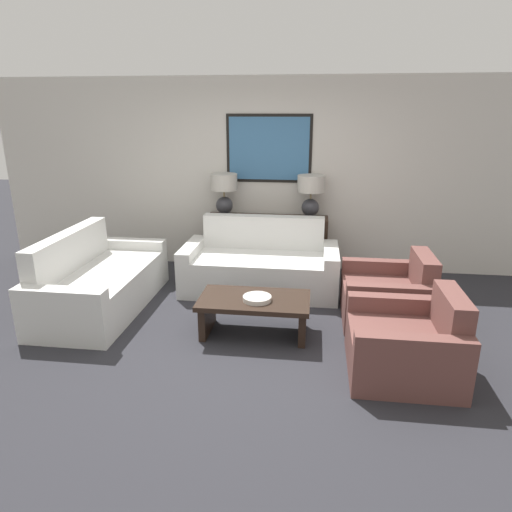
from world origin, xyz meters
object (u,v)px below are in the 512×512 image
Objects in this scene: table_lamp_left at (224,190)px; table_lamp_right at (311,192)px; coffee_table at (254,308)px; couch_by_side at (99,283)px; decorative_bowl at (257,298)px; armchair_near_back_wall at (389,297)px; armchair_near_camera at (407,345)px; console_table at (267,244)px; couch_by_back_wall at (261,267)px.

table_lamp_right is at bearing 0.00° from table_lamp_left.
couch_by_side is at bearing 167.04° from coffee_table.
couch_by_side is at bearing 165.61° from decorative_bowl.
couch_by_side is 3.28m from armchair_near_back_wall.
coffee_table is at bearing -104.61° from table_lamp_right.
armchair_near_camera is (0.00, -1.07, 0.00)m from armchair_near_back_wall.
console_table is at bearing 92.58° from coffee_table.
table_lamp_left is at bearing 130.16° from couch_by_back_wall.
armchair_near_camera is at bearing -19.18° from decorative_bowl.
couch_by_side reaches higher than decorative_bowl.
console_table is 2.06m from armchair_near_back_wall.
couch_by_back_wall is (-0.60, -0.71, -0.86)m from table_lamp_right.
decorative_bowl is 1.51m from armchair_near_back_wall.
armchair_near_back_wall is at bearing -33.95° from table_lamp_left.
couch_by_back_wall is 2.05× the size of armchair_near_camera.
couch_by_side is at bearing -127.99° from table_lamp_left.
table_lamp_left is 0.61× the size of armchair_near_back_wall.
coffee_table is at bearing -12.96° from couch_by_side.
decorative_bowl is at bearing -14.39° from couch_by_side.
couch_by_side is 3.42m from armchair_near_camera.
armchair_near_camera is (1.50, -2.49, -0.14)m from console_table.
coffee_table is (0.68, -1.95, -0.86)m from table_lamp_left.
coffee_table is at bearing -159.17° from armchair_near_back_wall.
table_lamp_left is 2.04× the size of decorative_bowl.
table_lamp_left is (-0.60, 0.00, 0.76)m from console_table.
coffee_table is at bearing -85.96° from couch_by_back_wall.
armchair_near_camera is (0.90, -2.49, -0.89)m from table_lamp_right.
armchair_near_back_wall is (0.90, -1.41, -0.89)m from table_lamp_right.
decorative_bowl is at bearing -156.58° from armchair_near_back_wall.
console_table is 0.71m from couch_by_back_wall.
console_table is at bearing 90.00° from couch_by_back_wall.
coffee_table is (0.09, -1.24, -0.01)m from couch_by_back_wall.
table_lamp_right is at bearing 32.56° from couch_by_side.
couch_by_back_wall is 1.31m from decorative_bowl.
coffee_table is (-0.51, -1.95, -0.86)m from table_lamp_right.
table_lamp_left is at bearing 146.05° from armchair_near_back_wall.
couch_by_side reaches higher than armchair_near_back_wall.
table_lamp_right is (0.60, 0.00, 0.76)m from console_table.
couch_by_side is 1.97m from decorative_bowl.
armchair_near_back_wall is 1.00× the size of armchair_near_camera.
table_lamp_right reaches higher than console_table.
console_table is 2.90× the size of table_lamp_left.
armchair_near_back_wall is (3.28, 0.11, -0.04)m from couch_by_side.
couch_by_side reaches higher than armchair_near_camera.
table_lamp_left is 0.61× the size of armchair_near_camera.
table_lamp_left is 3.37m from armchair_near_camera.
couch_by_back_wall reaches higher than coffee_table.
console_table reaches higher than coffee_table.
coffee_table is at bearing -70.66° from table_lamp_left.
coffee_table is (0.09, -1.95, -0.11)m from console_table.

